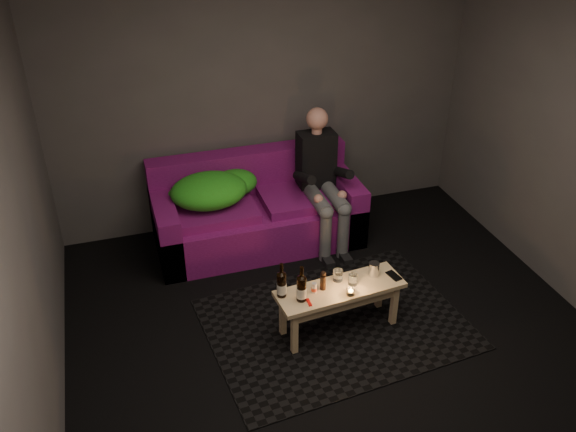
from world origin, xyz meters
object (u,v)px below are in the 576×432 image
object	(u,v)px
person	(322,177)
beer_bottle_a	(282,284)
sofa	(256,212)
steel_cup	(374,269)
coffee_table	(340,295)
beer_bottle_b	(302,288)

from	to	relation	value
person	beer_bottle_a	world-z (taller)	person
sofa	steel_cup	distance (m)	1.50
sofa	beer_bottle_a	xyz separation A→B (m)	(-0.18, -1.40, 0.22)
coffee_table	beer_bottle_b	size ratio (longest dim) A/B	3.46
steel_cup	beer_bottle_a	bearing A→B (deg)	-178.11
coffee_table	steel_cup	size ratio (longest dim) A/B	8.93
sofa	coffee_table	bearing A→B (deg)	-79.31
person	coffee_table	distance (m)	1.36
person	beer_bottle_a	size ratio (longest dim) A/B	4.42
beer_bottle_b	steel_cup	world-z (taller)	beer_bottle_b
coffee_table	beer_bottle_b	distance (m)	0.38
sofa	beer_bottle_b	distance (m)	1.51
steel_cup	person	bearing A→B (deg)	89.19
coffee_table	beer_bottle_b	world-z (taller)	beer_bottle_b
beer_bottle_a	steel_cup	distance (m)	0.75
sofa	beer_bottle_b	world-z (taller)	sofa
beer_bottle_a	steel_cup	world-z (taller)	beer_bottle_a
coffee_table	beer_bottle_a	xyz separation A→B (m)	(-0.45, 0.04, 0.18)
beer_bottle_b	sofa	bearing A→B (deg)	87.86
person	beer_bottle_a	distance (m)	1.47
person	steel_cup	distance (m)	1.24
sofa	steel_cup	xyz separation A→B (m)	(0.57, -1.37, 0.17)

